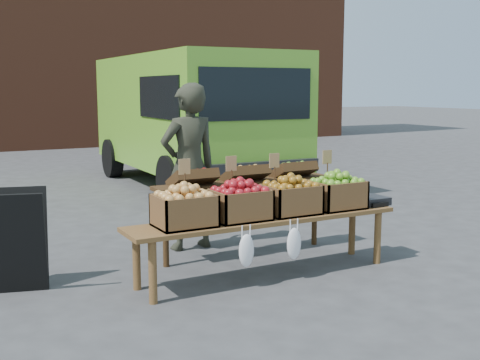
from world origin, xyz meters
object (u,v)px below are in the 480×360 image
vendor (189,167)px  crate_golden_apples (184,211)px  delivery_van (191,121)px  display_bench (265,246)px  crate_green_apples (337,195)px  crate_russet_pears (240,205)px  back_table (245,207)px  chalkboard_sign (10,241)px  crate_red_apples (290,199)px  weighing_scale (369,201)px

vendor → crate_golden_apples: size_ratio=3.63×
delivery_van → crate_golden_apples: (-2.45, -5.31, -0.45)m
delivery_van → display_bench: 5.62m
vendor → crate_green_apples: bearing=125.3°
delivery_van → vendor: bearing=-113.3°
crate_golden_apples → crate_russet_pears: bearing=0.0°
vendor → back_table: size_ratio=0.87×
chalkboard_sign → display_bench: 2.28m
vendor → crate_russet_pears: vendor is taller
crate_red_apples → display_bench: bearing=180.0°
display_bench → weighing_scale: 1.29m
vendor → back_table: vendor is taller
vendor → back_table: bearing=122.8°
crate_golden_apples → crate_red_apples: bearing=0.0°
crate_red_apples → weighing_scale: crate_red_apples is taller
delivery_van → display_bench: bearing=-105.9°
delivery_van → display_bench: size_ratio=1.92×
back_table → display_bench: size_ratio=0.78×
crate_golden_apples → delivery_van: bearing=65.2°
vendor → chalkboard_sign: bearing=12.0°
crate_golden_apples → weighing_scale: crate_golden_apples is taller
chalkboard_sign → back_table: (2.35, 0.05, 0.06)m
vendor → crate_red_apples: vendor is taller
crate_golden_apples → crate_red_apples: size_ratio=1.00×
weighing_scale → chalkboard_sign: bearing=169.0°
display_bench → crate_golden_apples: (-0.82, 0.00, 0.42)m
delivery_van → display_bench: (-1.63, -5.31, -0.88)m
back_table → crate_russet_pears: back_table is taller
vendor → chalkboard_sign: 2.08m
display_bench → weighing_scale: bearing=0.0°
crate_green_apples → crate_russet_pears: bearing=180.0°
chalkboard_sign → display_bench: (2.17, -0.67, -0.17)m
display_bench → weighing_scale: weighing_scale is taller
delivery_van → crate_green_apples: size_ratio=10.37×
vendor → crate_russet_pears: (-0.05, -1.25, -0.20)m
back_table → crate_russet_pears: size_ratio=4.20×
crate_golden_apples → weighing_scale: bearing=0.0°
crate_russet_pears → weighing_scale: 1.53m
display_bench → weighing_scale: (1.25, 0.00, 0.33)m
display_bench → weighing_scale: size_ratio=7.94×
chalkboard_sign → crate_russet_pears: chalkboard_sign is taller
chalkboard_sign → back_table: size_ratio=0.43×
delivery_van → vendor: delivery_van is taller
delivery_van → crate_russet_pears: 5.66m
weighing_scale → display_bench: bearing=180.0°
back_table → crate_green_apples: (0.64, -0.72, 0.19)m
chalkboard_sign → weighing_scale: size_ratio=2.68×
delivery_van → back_table: 4.85m
vendor → crate_golden_apples: vendor is taller
crate_golden_apples → crate_red_apples: 1.10m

